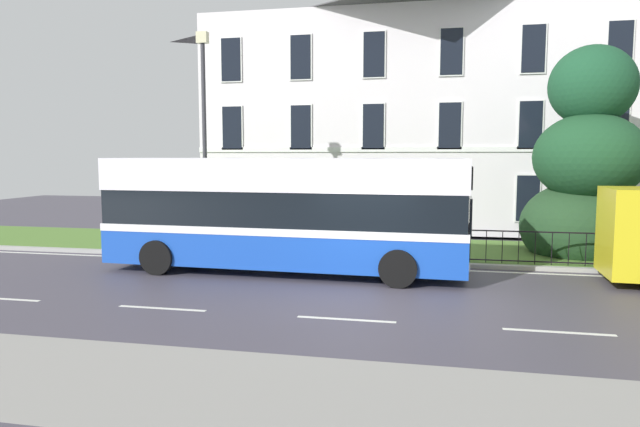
% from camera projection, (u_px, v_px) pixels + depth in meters
% --- Properties ---
extents(ground_plane, '(60.00, 56.00, 0.18)m').
position_uv_depth(ground_plane, '(364.00, 289.00, 13.95)').
color(ground_plane, '#44404B').
extents(georgian_townhouse, '(18.07, 10.86, 11.40)m').
position_uv_depth(georgian_townhouse, '(417.00, 101.00, 27.13)').
color(georgian_townhouse, white).
rests_on(georgian_townhouse, ground_plane).
extents(iron_verge_railing, '(15.98, 0.04, 0.97)m').
position_uv_depth(iron_verge_railing, '(400.00, 243.00, 17.16)').
color(iron_verge_railing, black).
rests_on(iron_verge_railing, ground_plane).
extents(evergreen_tree, '(3.78, 3.93, 7.20)m').
position_uv_depth(evergreen_tree, '(586.00, 176.00, 17.99)').
color(evergreen_tree, '#423328').
rests_on(evergreen_tree, ground_plane).
extents(single_decker_bus, '(10.12, 2.96, 3.19)m').
position_uv_depth(single_decker_bus, '(285.00, 212.00, 15.84)').
color(single_decker_bus, blue).
rests_on(single_decker_bus, ground_plane).
extents(street_lamp_post, '(0.36, 0.24, 7.13)m').
position_uv_depth(street_lamp_post, '(204.00, 128.00, 18.61)').
color(street_lamp_post, '#333338').
rests_on(street_lamp_post, ground_plane).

